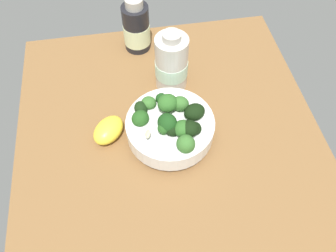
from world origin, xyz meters
The scene contains 5 objects.
ground_plane centered at (0.00, 0.00, -2.01)cm, with size 65.81×65.81×4.03cm, color brown.
bowl_of_broccoli centered at (-0.21, -3.23, 4.15)cm, with size 18.32×18.32×9.99cm.
lemon_wedge centered at (-12.88, -0.66, 1.98)cm, with size 7.73×5.35×3.95cm, color yellow.
bottle_tall centered at (-3.51, 26.15, 5.93)cm, with size 6.76×6.76×14.35cm.
bottle_short centered at (2.88, 11.90, 6.69)cm, with size 7.57×7.57×15.19cm.
Camera 1 is at (-7.04, -42.20, 61.62)cm, focal length 36.16 mm.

